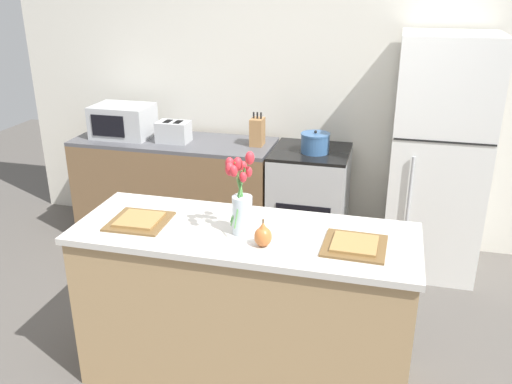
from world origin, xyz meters
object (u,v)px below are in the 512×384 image
(stove_range, at_px, (309,202))
(plate_setting_right, at_px, (355,245))
(plate_setting_left, at_px, (139,221))
(pear_figurine, at_px, (263,235))
(toaster, at_px, (173,132))
(flower_vase, at_px, (241,201))
(knife_block, at_px, (257,132))
(refrigerator, at_px, (438,158))
(microwave, at_px, (123,121))
(cooking_pot, at_px, (315,143))

(stove_range, bearing_deg, plate_setting_right, -73.93)
(plate_setting_left, distance_m, plate_setting_right, 1.15)
(pear_figurine, bearing_deg, plate_setting_left, 171.83)
(pear_figurine, relative_size, toaster, 0.52)
(flower_vase, height_order, pear_figurine, flower_vase)
(stove_range, xyz_separation_m, knife_block, (-0.44, 0.03, 0.56))
(stove_range, bearing_deg, refrigerator, 0.04)
(refrigerator, xyz_separation_m, plate_setting_right, (-0.48, -1.64, 0.03))
(plate_setting_right, bearing_deg, flower_vase, 178.93)
(plate_setting_right, xyz_separation_m, microwave, (-2.08, 1.64, 0.09))
(refrigerator, distance_m, cooking_pot, 0.92)
(refrigerator, relative_size, microwave, 3.75)
(pear_figurine, height_order, cooking_pot, pear_figurine)
(stove_range, xyz_separation_m, cooking_pot, (0.04, -0.05, 0.52))
(refrigerator, relative_size, cooking_pot, 8.04)
(toaster, distance_m, knife_block, 0.69)
(stove_range, relative_size, plate_setting_right, 2.84)
(stove_range, xyz_separation_m, plate_setting_right, (0.47, -1.64, 0.49))
(stove_range, distance_m, cooking_pot, 0.52)
(plate_setting_right, height_order, knife_block, knife_block)
(pear_figurine, relative_size, plate_setting_right, 0.46)
(pear_figurine, distance_m, microwave, 2.40)
(pear_figurine, xyz_separation_m, microwave, (-1.64, 1.74, 0.04))
(pear_figurine, height_order, toaster, pear_figurine)
(flower_vase, xyz_separation_m, microwave, (-1.50, 1.63, -0.08))
(microwave, bearing_deg, refrigerator, 0.03)
(plate_setting_right, bearing_deg, knife_block, 118.71)
(microwave, bearing_deg, toaster, -5.70)
(cooking_pot, bearing_deg, pear_figurine, -90.01)
(pear_figurine, distance_m, toaster, 2.06)
(toaster, height_order, knife_block, knife_block)
(flower_vase, distance_m, pear_figurine, 0.22)
(refrigerator, distance_m, microwave, 2.56)
(toaster, xyz_separation_m, knife_block, (0.69, 0.08, 0.03))
(toaster, bearing_deg, flower_vase, -57.00)
(stove_range, height_order, pear_figurine, pear_figurine)
(plate_setting_left, bearing_deg, flower_vase, 1.09)
(refrigerator, xyz_separation_m, cooking_pot, (-0.91, -0.05, 0.06))
(cooking_pot, xyz_separation_m, microwave, (-1.64, 0.05, 0.06))
(plate_setting_right, distance_m, cooking_pot, 1.65)
(stove_range, height_order, cooking_pot, cooking_pot)
(toaster, height_order, cooking_pot, cooking_pot)
(refrigerator, relative_size, knife_block, 6.67)
(microwave, xyz_separation_m, knife_block, (1.16, 0.03, -0.02))
(refrigerator, bearing_deg, plate_setting_right, -106.20)
(flower_vase, distance_m, toaster, 1.89)
(plate_setting_right, distance_m, knife_block, 1.91)
(plate_setting_left, xyz_separation_m, toaster, (-0.46, 1.59, 0.04))
(pear_figurine, height_order, knife_block, knife_block)
(stove_range, distance_m, plate_setting_left, 1.84)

